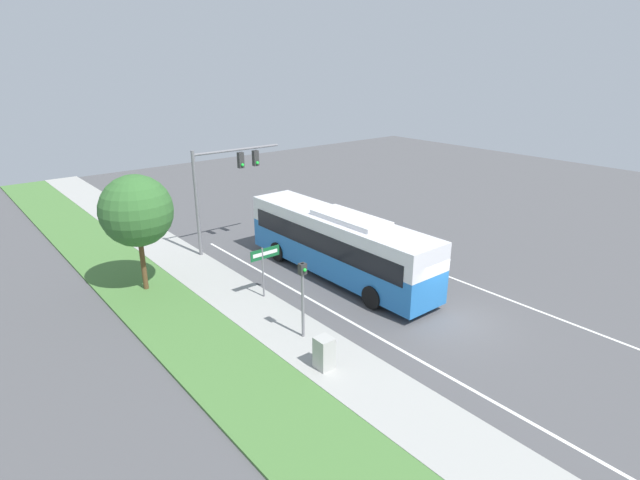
% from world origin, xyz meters
% --- Properties ---
extents(ground_plane, '(80.00, 80.00, 0.00)m').
position_xyz_m(ground_plane, '(0.00, 0.00, 0.00)').
color(ground_plane, '#4C4C4F').
extents(sidewalk, '(2.80, 80.00, 0.12)m').
position_xyz_m(sidewalk, '(-6.20, 0.00, 0.06)').
color(sidewalk, '#9E9E99').
rests_on(sidewalk, ground_plane).
extents(grass_verge, '(3.60, 80.00, 0.10)m').
position_xyz_m(grass_verge, '(-9.40, 0.00, 0.05)').
color(grass_verge, '#477538').
rests_on(grass_verge, ground_plane).
extents(lane_divider_near, '(0.14, 30.00, 0.01)m').
position_xyz_m(lane_divider_near, '(-3.60, 0.00, 0.00)').
color(lane_divider_near, silver).
rests_on(lane_divider_near, ground_plane).
extents(lane_divider_far, '(0.14, 30.00, 0.01)m').
position_xyz_m(lane_divider_far, '(3.60, 0.00, 0.00)').
color(lane_divider_far, silver).
rests_on(lane_divider_far, ground_plane).
extents(bus, '(2.65, 11.97, 3.50)m').
position_xyz_m(bus, '(-0.81, 6.38, 1.89)').
color(bus, '#236BB7').
rests_on(bus, ground_plane).
extents(signal_gantry, '(5.58, 0.41, 6.09)m').
position_xyz_m(signal_gantry, '(-3.36, 13.40, 4.33)').
color(signal_gantry, slate).
rests_on(signal_gantry, ground_plane).
extents(pedestrian_signal, '(0.28, 0.34, 3.29)m').
position_xyz_m(pedestrian_signal, '(-6.02, 2.54, 2.22)').
color(pedestrian_signal, slate).
rests_on(pedestrian_signal, ground_plane).
extents(street_sign, '(1.56, 0.08, 2.56)m').
position_xyz_m(street_sign, '(-5.16, 6.58, 1.88)').
color(street_sign, slate).
rests_on(street_sign, ground_plane).
extents(utility_cabinet, '(0.60, 0.62, 1.21)m').
position_xyz_m(utility_cabinet, '(-6.77, 0.34, 0.72)').
color(utility_cabinet, '#A8A8A3').
rests_on(utility_cabinet, sidewalk).
extents(roadside_tree, '(3.37, 3.37, 5.64)m').
position_xyz_m(roadside_tree, '(-9.19, 11.02, 4.05)').
color(roadside_tree, brown).
rests_on(roadside_tree, grass_verge).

